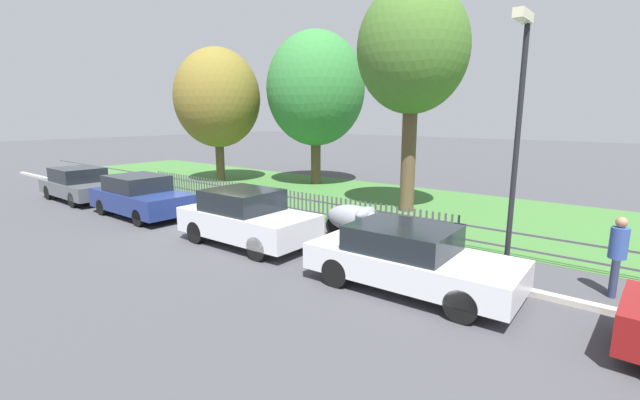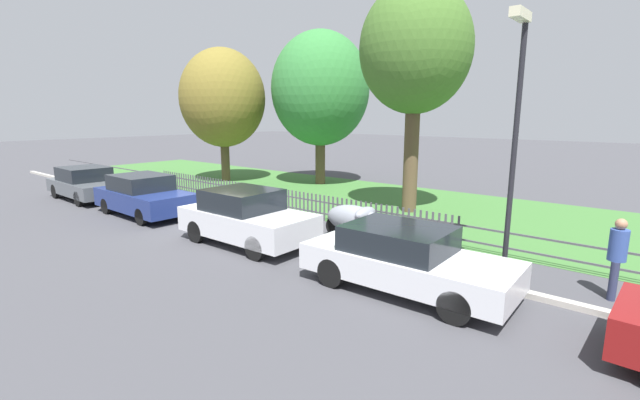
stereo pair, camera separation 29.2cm
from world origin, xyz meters
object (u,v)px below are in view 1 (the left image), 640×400
object	(u,v)px
parked_car_red_compact	(409,258)
tree_behind_motorcycle	(316,89)
parked_car_black_saloon	(140,196)
tree_mid_park	(413,51)
tree_nearest_kerb	(217,98)
covered_motorcycle	(355,219)
pedestrian_near_fence	(618,252)
street_lamp	(518,120)
parked_car_navy_estate	(246,217)
parked_car_silver_hatchback	(80,184)

from	to	relation	value
parked_car_red_compact	tree_behind_motorcycle	bearing A→B (deg)	135.27
parked_car_black_saloon	tree_mid_park	bearing A→B (deg)	44.11
parked_car_red_compact	tree_nearest_kerb	world-z (taller)	tree_nearest_kerb
covered_motorcycle	pedestrian_near_fence	xyz separation A→B (m)	(6.28, -0.04, 0.29)
parked_car_red_compact	street_lamp	distance (m)	3.53
street_lamp	parked_car_navy_estate	bearing A→B (deg)	-166.80
tree_mid_park	street_lamp	bearing A→B (deg)	-45.70
covered_motorcycle	pedestrian_near_fence	size ratio (longest dim) A/B	1.16
tree_behind_motorcycle	tree_mid_park	xyz separation A→B (m)	(6.82, -2.92, 0.94)
parked_car_silver_hatchback	pedestrian_near_fence	world-z (taller)	pedestrian_near_fence
pedestrian_near_fence	covered_motorcycle	bearing A→B (deg)	-93.01
parked_car_navy_estate	street_lamp	xyz separation A→B (m)	(6.51, 1.53, 2.71)
parked_car_navy_estate	pedestrian_near_fence	xyz separation A→B (m)	(8.41, 2.20, 0.15)
parked_car_black_saloon	parked_car_red_compact	distance (m)	10.58
covered_motorcycle	tree_nearest_kerb	size ratio (longest dim) A/B	0.27
parked_car_black_saloon	parked_car_red_compact	world-z (taller)	parked_car_black_saloon
parked_car_silver_hatchback	street_lamp	size ratio (longest dim) A/B	0.77
parked_car_black_saloon	street_lamp	xyz separation A→B (m)	(12.04, 1.61, 2.75)
parked_car_red_compact	tree_behind_motorcycle	size ratio (longest dim) A/B	0.56
tree_behind_motorcycle	pedestrian_near_fence	distance (m)	16.05
tree_mid_park	street_lamp	distance (m)	7.51
tree_nearest_kerb	tree_behind_motorcycle	distance (m)	5.33
parked_car_black_saloon	parked_car_navy_estate	size ratio (longest dim) A/B	1.05
parked_car_silver_hatchback	parked_car_black_saloon	size ratio (longest dim) A/B	1.01
parked_car_silver_hatchback	tree_behind_motorcycle	xyz separation A→B (m)	(5.00, 9.72, 4.17)
parked_car_navy_estate	parked_car_silver_hatchback	bearing A→B (deg)	179.76
parked_car_black_saloon	tree_behind_motorcycle	xyz separation A→B (m)	(0.23, 9.64, 4.14)
parked_car_silver_hatchback	parked_car_navy_estate	world-z (taller)	parked_car_navy_estate
tree_nearest_kerb	street_lamp	distance (m)	17.37
parked_car_red_compact	tree_behind_motorcycle	distance (m)	14.74
parked_car_navy_estate	parked_car_red_compact	xyz separation A→B (m)	(5.04, -0.07, -0.08)
parked_car_silver_hatchback	tree_mid_park	world-z (taller)	tree_mid_park
parked_car_silver_hatchback	tree_behind_motorcycle	bearing A→B (deg)	63.81
parked_car_silver_hatchback	tree_nearest_kerb	bearing A→B (deg)	88.21
parked_car_silver_hatchback	covered_motorcycle	size ratio (longest dim) A/B	2.25
parked_car_black_saloon	tree_behind_motorcycle	distance (m)	10.49
parked_car_navy_estate	tree_mid_park	size ratio (longest dim) A/B	0.49
tree_mid_park	tree_nearest_kerb	bearing A→B (deg)	178.24
parked_car_red_compact	parked_car_navy_estate	bearing A→B (deg)	177.42
covered_motorcycle	parked_car_black_saloon	bearing A→B (deg)	-166.05
parked_car_silver_hatchback	pedestrian_near_fence	bearing A→B (deg)	8.25
parked_car_navy_estate	street_lamp	world-z (taller)	street_lamp
parked_car_navy_estate	tree_behind_motorcycle	size ratio (longest dim) A/B	0.52
tree_nearest_kerb	tree_behind_motorcycle	bearing A→B (deg)	28.92
covered_motorcycle	street_lamp	bearing A→B (deg)	-12.11
tree_nearest_kerb	parked_car_navy_estate	bearing A→B (deg)	-35.09
parked_car_navy_estate	pedestrian_near_fence	distance (m)	8.69
pedestrian_near_fence	parked_car_red_compact	bearing A→B (deg)	-58.67
street_lamp	pedestrian_near_fence	bearing A→B (deg)	19.57
parked_car_navy_estate	street_lamp	distance (m)	7.21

